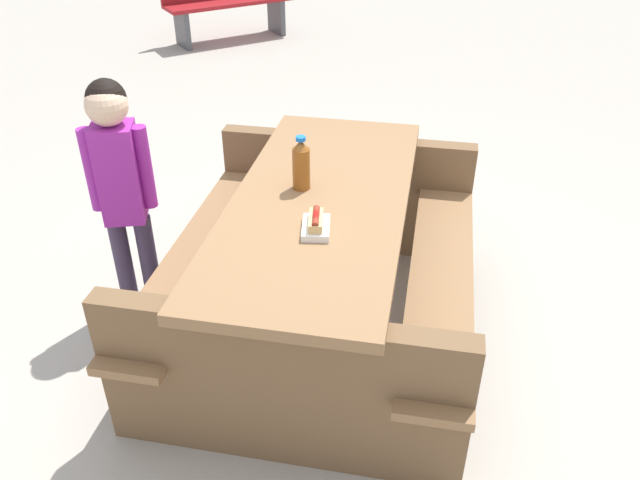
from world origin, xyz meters
name	(u,v)px	position (x,y,z in m)	size (l,w,h in m)	color
ground_plane	(320,328)	(0.00, 0.00, 0.00)	(30.00, 30.00, 0.00)	#ADA599
picnic_table	(320,254)	(0.00, 0.00, 0.44)	(2.03, 1.71, 0.75)	olive
soda_bottle	(301,165)	(-0.05, -0.11, 0.87)	(0.08, 0.08, 0.25)	brown
hotdog_tray	(316,224)	(0.27, 0.09, 0.78)	(0.21, 0.16, 0.08)	white
child_in_coat	(120,174)	(0.19, -0.91, 0.78)	(0.24, 0.28, 1.23)	#3F334C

